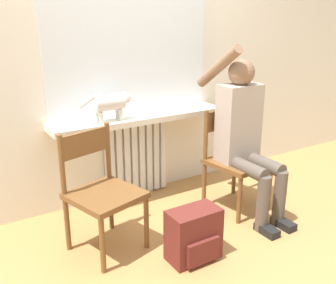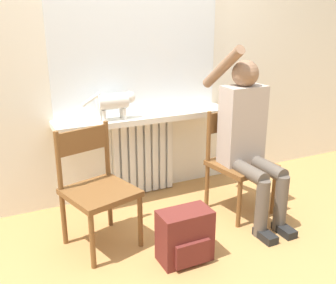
{
  "view_description": "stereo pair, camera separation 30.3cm",
  "coord_description": "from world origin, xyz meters",
  "px_view_note": "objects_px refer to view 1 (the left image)",
  "views": [
    {
      "loc": [
        -1.52,
        -1.84,
        1.6
      ],
      "look_at": [
        0.0,
        0.61,
        0.65
      ],
      "focal_mm": 42.0,
      "sensor_mm": 36.0,
      "label": 1
    },
    {
      "loc": [
        -1.25,
        -1.98,
        1.6
      ],
      "look_at": [
        0.0,
        0.61,
        0.65
      ],
      "focal_mm": 42.0,
      "sensor_mm": 36.0,
      "label": 2
    }
  ],
  "objects_px": {
    "backpack": "(194,235)",
    "person": "(245,131)",
    "cat": "(111,103)",
    "chair_left": "(101,190)",
    "chair_right": "(234,158)"
  },
  "relations": [
    {
      "from": "chair_left",
      "to": "cat",
      "type": "height_order",
      "value": "cat"
    },
    {
      "from": "chair_right",
      "to": "person",
      "type": "height_order",
      "value": "person"
    },
    {
      "from": "chair_left",
      "to": "chair_right",
      "type": "height_order",
      "value": "same"
    },
    {
      "from": "cat",
      "to": "backpack",
      "type": "bearing_deg",
      "value": -82.29
    },
    {
      "from": "chair_right",
      "to": "backpack",
      "type": "distance_m",
      "value": 0.91
    },
    {
      "from": "chair_right",
      "to": "cat",
      "type": "xyz_separation_m",
      "value": [
        -0.87,
        0.52,
        0.48
      ]
    },
    {
      "from": "chair_right",
      "to": "person",
      "type": "distance_m",
      "value": 0.28
    },
    {
      "from": "chair_left",
      "to": "chair_right",
      "type": "relative_size",
      "value": 1.0
    },
    {
      "from": "cat",
      "to": "backpack",
      "type": "xyz_separation_m",
      "value": [
        0.13,
        -0.98,
        -0.74
      ]
    },
    {
      "from": "backpack",
      "to": "person",
      "type": "bearing_deg",
      "value": 25.87
    },
    {
      "from": "chair_right",
      "to": "backpack",
      "type": "xyz_separation_m",
      "value": [
        -0.74,
        -0.46,
        -0.26
      ]
    },
    {
      "from": "person",
      "to": "cat",
      "type": "xyz_separation_m",
      "value": [
        -0.88,
        0.62,
        0.22
      ]
    },
    {
      "from": "chair_left",
      "to": "person",
      "type": "bearing_deg",
      "value": -20.38
    },
    {
      "from": "chair_left",
      "to": "backpack",
      "type": "bearing_deg",
      "value": -60.82
    },
    {
      "from": "backpack",
      "to": "chair_right",
      "type": "bearing_deg",
      "value": 32.02
    }
  ]
}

